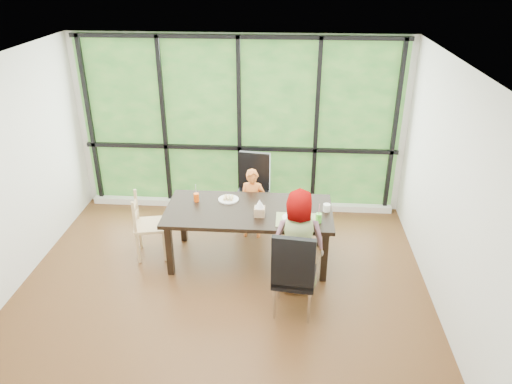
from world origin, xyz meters
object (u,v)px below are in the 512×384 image
Objects in this scene: chair_interior_leather at (294,271)px; green_cup at (319,218)px; chair_window_leather at (252,191)px; orange_cup at (196,197)px; child_older at (298,241)px; tissue_box at (260,212)px; white_mug at (327,208)px; chair_end_beech at (150,225)px; plate_near at (293,218)px; dining_table at (249,235)px; child_toddler at (253,204)px; plate_far at (228,199)px.

chair_interior_leather is 0.83m from green_cup.
orange_cup is (-0.67, -0.78, 0.27)m from chair_window_leather.
child_older is 0.65m from tissue_box.
child_older is at bearing -29.17° from orange_cup.
child_older reaches higher than white_mug.
orange_cup is (0.61, 0.16, 0.36)m from chair_end_beech.
green_cup is at bearing -131.58° from child_older.
orange_cup is (-1.27, 0.38, 0.05)m from plate_near.
dining_table is at bearing -44.01° from child_older.
chair_window_leather reaches higher than white_mug.
chair_end_beech reaches higher than tissue_box.
child_toddler is 3.80× the size of plate_far.
white_mug is (1.02, -0.92, 0.26)m from chair_window_leather.
orange_cup is 1.19× the size of white_mug.
chair_window_leather reaches higher than plate_near.
green_cup is (1.58, -0.45, 0.00)m from orange_cup.
child_toddler is 1.01m from plate_near.
dining_table is 2.36× the size of chair_end_beech.
plate_near is at bearing -27.41° from plate_far.
child_toddler reaches higher than orange_cup.
chair_interior_leather is 4.14× the size of plate_near.
chair_interior_leather is at bearing -110.95° from green_cup.
child_older is 4.81× the size of plate_far.
child_toddler reaches higher than plate_near.
orange_cup is 0.92m from tissue_box.
chair_window_leather is 8.16× the size of tissue_box.
white_mug reaches higher than plate_near.
chair_end_beech is at bearing -22.08° from chair_interior_leather.
plate_near is 0.42m from tissue_box.
green_cup is (0.28, 0.73, 0.27)m from chair_interior_leather.
plate_near is (0.56, -0.20, 0.38)m from dining_table.
chair_end_beech is 7.52× the size of green_cup.
child_toddler reaches higher than chair_end_beech.
chair_end_beech reaches higher than orange_cup.
chair_interior_leather is 1.05× the size of child_toddler.
child_toddler is at bearing 134.83° from green_cup.
green_cup is at bearing -13.21° from plate_near.
child_older is at bearing -88.58° from chair_interior_leather.
white_mug is (0.36, 0.60, 0.15)m from child_older.
orange_cup is at bearing -36.16° from chair_interior_leather.
plate_far is 1.27m from green_cup.
chair_end_beech is 8.01× the size of orange_cup.
orange_cup reaches higher than plate_far.
chair_interior_leather reaches higher than white_mug.
chair_window_leather is 4.14× the size of plate_near.
chair_end_beech is (-1.31, 0.02, 0.08)m from dining_table.
tissue_box reaches higher than plate_near.
white_mug is (0.40, 1.04, 0.26)m from chair_interior_leather.
tissue_box is (-0.48, 0.41, 0.16)m from child_older.
white_mug is at bearing -104.69° from chair_interior_leather.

